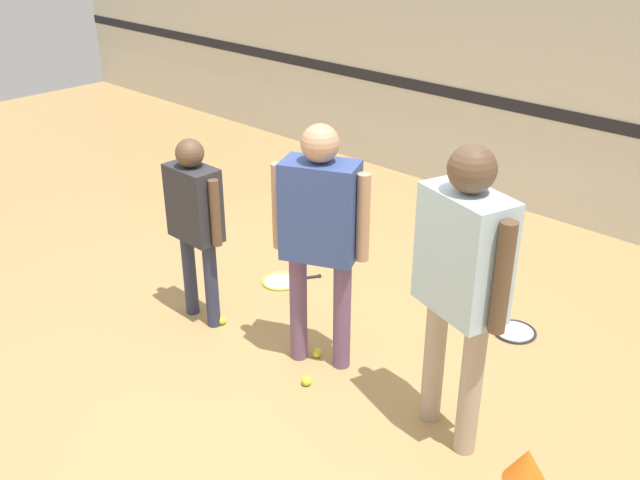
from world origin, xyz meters
name	(u,v)px	position (x,y,z in m)	size (l,w,h in m)	color
ground_plane	(286,365)	(0.00, 0.00, 0.00)	(16.00, 16.00, 0.00)	tan
wall_back	(562,50)	(0.00, 3.48, 1.60)	(16.00, 0.07, 3.20)	beige
person_instructor	(320,224)	(0.13, 0.19, 1.03)	(0.58, 0.43, 1.66)	#6B4C70
person_student_left	(195,213)	(-0.87, -0.02, 0.86)	(0.53, 0.22, 1.40)	#2D334C
person_student_right	(462,268)	(1.16, 0.19, 1.10)	(0.65, 0.41, 1.78)	tan
racket_spare_on_floor	(512,331)	(0.90, 1.41, 0.01)	(0.53, 0.38, 0.03)	#28282D
racket_second_spare	(282,281)	(-0.84, 0.77, 0.01)	(0.42, 0.51, 0.03)	#C6D838
tennis_ball_near_instructor	(307,381)	(0.25, -0.06, 0.03)	(0.07, 0.07, 0.07)	#CCE038
tennis_ball_by_spare_racket	(478,319)	(0.65, 1.34, 0.03)	(0.07, 0.07, 0.07)	#CCE038
tennis_ball_stray_left	(222,320)	(-0.71, 0.02, 0.03)	(0.07, 0.07, 0.07)	#CCE038
tennis_ball_stray_right	(317,353)	(0.08, 0.21, 0.03)	(0.07, 0.07, 0.07)	#CCE038
training_cone	(526,466)	(1.69, 0.15, 0.11)	(0.24, 0.24, 0.22)	orange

